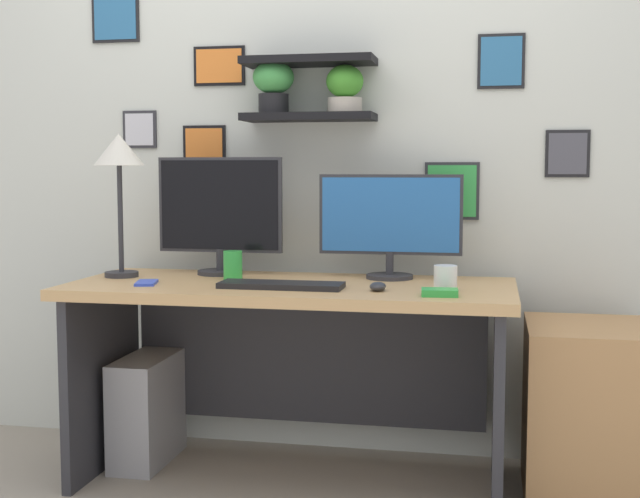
% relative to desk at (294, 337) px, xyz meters
% --- Properties ---
extents(ground_plane, '(8.00, 8.00, 0.00)m').
position_rel_desk_xyz_m(ground_plane, '(0.00, -0.06, -0.54)').
color(ground_plane, gray).
extents(back_wall_assembly, '(4.40, 0.24, 2.70)m').
position_rel_desk_xyz_m(back_wall_assembly, '(-0.00, 0.38, 0.81)').
color(back_wall_assembly, silver).
rests_on(back_wall_assembly, ground).
extents(desk, '(1.63, 0.68, 0.75)m').
position_rel_desk_xyz_m(desk, '(0.00, 0.00, 0.00)').
color(desk, tan).
rests_on(desk, ground).
extents(monitor_left, '(0.51, 0.18, 0.47)m').
position_rel_desk_xyz_m(monitor_left, '(-0.34, 0.16, 0.46)').
color(monitor_left, '#2D2D33').
rests_on(monitor_left, desk).
extents(monitor_right, '(0.55, 0.18, 0.40)m').
position_rel_desk_xyz_m(monitor_right, '(0.34, 0.16, 0.43)').
color(monitor_right, '#2D2D33').
rests_on(monitor_right, desk).
extents(keyboard, '(0.44, 0.14, 0.02)m').
position_rel_desk_xyz_m(keyboard, '(-0.01, -0.18, 0.22)').
color(keyboard, black).
rests_on(keyboard, desk).
extents(computer_mouse, '(0.06, 0.09, 0.03)m').
position_rel_desk_xyz_m(computer_mouse, '(0.34, -0.18, 0.22)').
color(computer_mouse, '#2D2D33').
rests_on(computer_mouse, desk).
extents(desk_lamp, '(0.19, 0.19, 0.56)m').
position_rel_desk_xyz_m(desk_lamp, '(-0.69, 0.00, 0.66)').
color(desk_lamp, '#2D2D33').
rests_on(desk_lamp, desk).
extents(cell_phone, '(0.10, 0.15, 0.01)m').
position_rel_desk_xyz_m(cell_phone, '(-0.51, -0.18, 0.21)').
color(cell_phone, blue).
rests_on(cell_phone, desk).
extents(coffee_mug, '(0.08, 0.08, 0.09)m').
position_rel_desk_xyz_m(coffee_mug, '(0.57, -0.15, 0.25)').
color(coffee_mug, white).
rests_on(coffee_mug, desk).
extents(scissors_tray, '(0.13, 0.09, 0.02)m').
position_rel_desk_xyz_m(scissors_tray, '(0.56, -0.26, 0.22)').
color(scissors_tray, green).
rests_on(scissors_tray, desk).
extents(water_cup, '(0.07, 0.07, 0.11)m').
position_rel_desk_xyz_m(water_cup, '(-0.24, 0.01, 0.26)').
color(water_cup, green).
rests_on(water_cup, desk).
extents(drawer_cabinet, '(0.44, 0.50, 0.62)m').
position_rel_desk_xyz_m(drawer_cabinet, '(1.07, 0.02, -0.23)').
color(drawer_cabinet, tan).
rests_on(drawer_cabinet, ground).
extents(computer_tower_left, '(0.18, 0.40, 0.43)m').
position_rel_desk_xyz_m(computer_tower_left, '(-0.61, 0.04, -0.33)').
color(computer_tower_left, '#99999E').
rests_on(computer_tower_left, ground).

